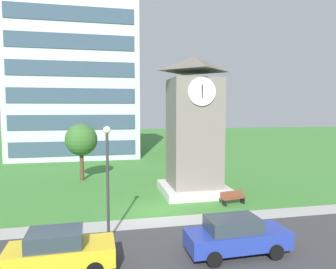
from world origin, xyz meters
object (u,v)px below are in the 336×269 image
Objects in this scene: street_lamp at (108,170)px; parked_car_blue at (236,235)px; park_bench at (233,198)px; parked_car_yellow at (60,251)px; clock_tower at (194,133)px; tree_by_building at (81,140)px.

street_lamp is 1.23× the size of parked_car_blue.
parked_car_yellow reaches higher than park_bench.
parked_car_blue is at bearing -26.45° from street_lamp.
park_bench is 12.31m from parked_car_yellow.
clock_tower is 10.88m from parked_car_blue.
tree_by_building is (-2.08, 13.64, 0.15)m from street_lamp.
clock_tower is at bearing 83.92° from parked_car_blue.
park_bench is 0.41× the size of parked_car_blue.
clock_tower reaches higher than parked_car_blue.
street_lamp reaches higher than parked_car_blue.
park_bench is 0.44× the size of parked_car_yellow.
parked_car_yellow is at bearing -129.96° from clock_tower.
parked_car_blue is at bearing -0.29° from parked_car_yellow.
park_bench is at bearing 26.25° from street_lamp.
parked_car_yellow is (-10.26, -6.79, 0.40)m from park_bench.
clock_tower is at bearing -35.68° from tree_by_building.
street_lamp is (-8.32, -4.11, 3.03)m from park_bench.
parked_car_yellow is at bearing 179.71° from parked_car_blue.
street_lamp is at bearing 153.55° from parked_car_blue.
parked_car_blue is (7.40, -0.04, 0.00)m from parked_car_yellow.
clock_tower is 5.54× the size of park_bench.
parked_car_yellow is 7.40m from parked_car_blue.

